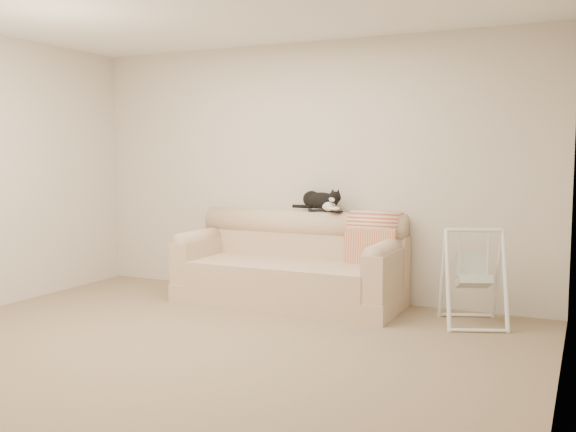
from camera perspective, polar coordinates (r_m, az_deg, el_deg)
The scene contains 8 objects.
ground_plane at distance 5.06m, azimuth -7.49°, elevation -11.36°, with size 5.00×5.00×0.00m, color #7A6852.
room_shell at distance 4.85m, azimuth -7.72°, elevation 6.20°, with size 5.04×4.04×2.60m.
sofa at distance 6.36m, azimuth 0.33°, elevation -4.59°, with size 2.20×0.93×0.90m.
remote_a at distance 6.44m, azimuth 2.62°, elevation 0.54°, with size 0.19×0.08×0.03m.
remote_b at distance 6.35m, azimuth 4.25°, elevation 0.44°, with size 0.17×0.12×0.02m.
tuxedo_cat at distance 6.44m, azimuth 2.96°, elevation 1.39°, with size 0.57×0.34×0.23m.
throw_blanket at distance 6.24m, azimuth 7.75°, elevation -1.37°, with size 0.50×0.38×0.58m.
baby_swing at distance 5.76m, azimuth 16.13°, elevation -5.18°, with size 0.67×0.69×0.84m.
Camera 1 is at (2.64, -4.06, 1.46)m, focal length 40.00 mm.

